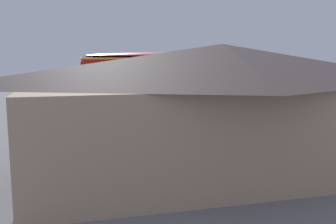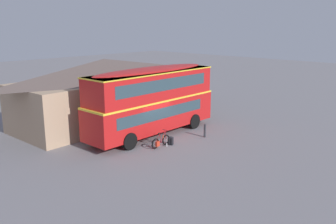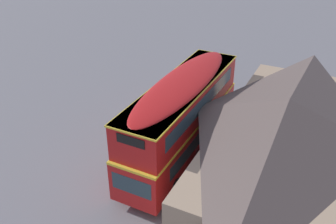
{
  "view_description": "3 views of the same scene",
  "coord_description": "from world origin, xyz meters",
  "px_view_note": "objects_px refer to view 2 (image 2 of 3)",
  "views": [
    {
      "loc": [
        6.0,
        19.23,
        4.55
      ],
      "look_at": [
        1.14,
        -1.44,
        1.43
      ],
      "focal_mm": 40.15,
      "sensor_mm": 36.0,
      "label": 1
    },
    {
      "loc": [
        -16.64,
        -17.18,
        7.68
      ],
      "look_at": [
        0.57,
        -1.1,
        1.98
      ],
      "focal_mm": 39.0,
      "sensor_mm": 36.0,
      "label": 2
    },
    {
      "loc": [
        16.64,
        8.1,
        12.99
      ],
      "look_at": [
        0.13,
        -0.56,
        2.23
      ],
      "focal_mm": 40.07,
      "sensor_mm": 36.0,
      "label": 3
    }
  ],
  "objects_px": {
    "water_bottle_clear_plastic": "(167,145)",
    "kerb_bollard": "(205,130)",
    "touring_bicycle": "(160,141)",
    "backpack_on_ground": "(171,140)",
    "double_decker_bus": "(152,98)"
  },
  "relations": [
    {
      "from": "water_bottle_clear_plastic",
      "to": "kerb_bollard",
      "type": "height_order",
      "value": "kerb_bollard"
    },
    {
      "from": "touring_bicycle",
      "to": "water_bottle_clear_plastic",
      "type": "distance_m",
      "value": 0.49
    },
    {
      "from": "touring_bicycle",
      "to": "water_bottle_clear_plastic",
      "type": "relative_size",
      "value": 6.87
    },
    {
      "from": "backpack_on_ground",
      "to": "touring_bicycle",
      "type": "bearing_deg",
      "value": 168.31
    },
    {
      "from": "backpack_on_ground",
      "to": "water_bottle_clear_plastic",
      "type": "bearing_deg",
      "value": -172.5
    },
    {
      "from": "double_decker_bus",
      "to": "backpack_on_ground",
      "type": "height_order",
      "value": "double_decker_bus"
    },
    {
      "from": "touring_bicycle",
      "to": "backpack_on_ground",
      "type": "height_order",
      "value": "touring_bicycle"
    },
    {
      "from": "double_decker_bus",
      "to": "water_bottle_clear_plastic",
      "type": "relative_size",
      "value": 42.0
    },
    {
      "from": "kerb_bollard",
      "to": "touring_bicycle",
      "type": "bearing_deg",
      "value": 167.56
    },
    {
      "from": "backpack_on_ground",
      "to": "water_bottle_clear_plastic",
      "type": "relative_size",
      "value": 2.21
    },
    {
      "from": "kerb_bollard",
      "to": "water_bottle_clear_plastic",
      "type": "bearing_deg",
      "value": 169.99
    },
    {
      "from": "double_decker_bus",
      "to": "kerb_bollard",
      "type": "bearing_deg",
      "value": -56.54
    },
    {
      "from": "double_decker_bus",
      "to": "water_bottle_clear_plastic",
      "type": "xyz_separation_m",
      "value": [
        -1.22,
        -2.52,
        -2.53
      ]
    },
    {
      "from": "touring_bicycle",
      "to": "backpack_on_ground",
      "type": "distance_m",
      "value": 0.82
    },
    {
      "from": "touring_bicycle",
      "to": "kerb_bollard",
      "type": "xyz_separation_m",
      "value": [
        3.62,
        -0.8,
        0.13
      ]
    }
  ]
}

